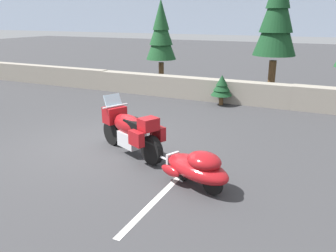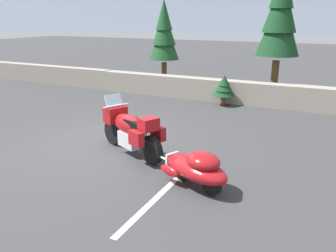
# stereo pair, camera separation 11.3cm
# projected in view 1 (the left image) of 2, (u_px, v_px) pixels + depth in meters

# --- Properties ---
(ground_plane) EXTENTS (80.00, 80.00, 0.00)m
(ground_plane) POSITION_uv_depth(u_px,v_px,m) (102.00, 144.00, 9.06)
(ground_plane) COLOR #38383A
(stone_guard_wall) EXTENTS (24.00, 0.60, 0.87)m
(stone_guard_wall) POSITION_uv_depth(u_px,v_px,m) (200.00, 89.00, 13.81)
(stone_guard_wall) COLOR gray
(stone_guard_wall) RESTS_ON ground
(touring_motorcycle) EXTENTS (2.16, 1.30, 1.33)m
(touring_motorcycle) POSITION_uv_depth(u_px,v_px,m) (130.00, 129.00, 8.24)
(touring_motorcycle) COLOR black
(touring_motorcycle) RESTS_ON ground
(car_shaped_trailer) EXTENTS (2.15, 1.26, 0.76)m
(car_shaped_trailer) POSITION_uv_depth(u_px,v_px,m) (197.00, 167.00, 6.65)
(car_shaped_trailer) COLOR black
(car_shaped_trailer) RESTS_ON ground
(pine_tree_tall) EXTENTS (1.64, 1.64, 5.25)m
(pine_tree_tall) POSITION_uv_depth(u_px,v_px,m) (277.00, 13.00, 13.11)
(pine_tree_tall) COLOR brown
(pine_tree_tall) RESTS_ON ground
(pine_tree_secondary) EXTENTS (1.37, 1.37, 3.93)m
(pine_tree_secondary) POSITION_uv_depth(u_px,v_px,m) (161.00, 33.00, 15.68)
(pine_tree_secondary) COLOR brown
(pine_tree_secondary) RESTS_ON ground
(pine_sapling_near) EXTENTS (0.79, 0.79, 1.12)m
(pine_sapling_near) POSITION_uv_depth(u_px,v_px,m) (222.00, 86.00, 12.82)
(pine_sapling_near) COLOR brown
(pine_sapling_near) RESTS_ON ground
(parking_stripe_marker) EXTENTS (0.12, 3.60, 0.01)m
(parking_stripe_marker) POSITION_uv_depth(u_px,v_px,m) (168.00, 188.00, 6.70)
(parking_stripe_marker) COLOR silver
(parking_stripe_marker) RESTS_ON ground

